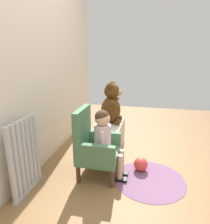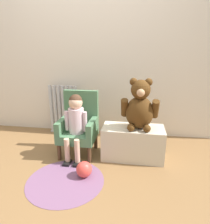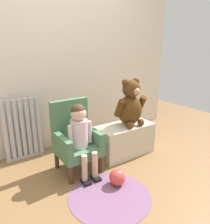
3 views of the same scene
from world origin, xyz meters
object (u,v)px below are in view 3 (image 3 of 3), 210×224
object	(u,v)px
child_armchair	(75,139)
radiator	(23,129)
low_bench	(125,139)
floor_rug	(110,196)
child_figure	(80,130)
large_teddy_bear	(130,105)
toy_ball	(117,177)

from	to	relation	value
child_armchair	radiator	bearing A→B (deg)	125.58
low_bench	floor_rug	bearing A→B (deg)	-138.00
child_armchair	child_figure	world-z (taller)	child_armchair
low_bench	large_teddy_bear	xyz separation A→B (m)	(0.06, -0.01, 0.42)
child_figure	low_bench	bearing A→B (deg)	7.02
radiator	toy_ball	bearing A→B (deg)	-60.96
radiator	child_figure	size ratio (longest dim) A/B	0.97
low_bench	radiator	bearing A→B (deg)	150.28
child_armchair	low_bench	world-z (taller)	child_armchair
child_armchair	low_bench	bearing A→B (deg)	-3.51
radiator	toy_ball	size ratio (longest dim) A/B	4.54
floor_rug	child_armchair	bearing A→B (deg)	92.44
radiator	child_figure	bearing A→B (deg)	-59.49
toy_ball	child_figure	bearing A→B (deg)	116.29
child_figure	toy_ball	world-z (taller)	child_figure
large_teddy_bear	floor_rug	bearing A→B (deg)	-141.17
child_armchair	toy_ball	world-z (taller)	child_armchair
floor_rug	toy_ball	world-z (taller)	toy_ball
low_bench	floor_rug	size ratio (longest dim) A/B	0.93
radiator	low_bench	bearing A→B (deg)	-29.72
radiator	large_teddy_bear	size ratio (longest dim) A/B	1.30
child_armchair	large_teddy_bear	bearing A→B (deg)	-4.18
child_figure	large_teddy_bear	xyz separation A→B (m)	(0.68, 0.07, 0.13)
radiator	child_armchair	size ratio (longest dim) A/B	0.96
toy_ball	floor_rug	bearing A→B (deg)	-147.47
low_bench	toy_ball	distance (m)	0.64
radiator	toy_ball	world-z (taller)	radiator
low_bench	large_teddy_bear	bearing A→B (deg)	-11.44
child_armchair	floor_rug	bearing A→B (deg)	-87.56
child_armchair	toy_ball	xyz separation A→B (m)	(0.18, -0.48, -0.26)
floor_rug	toy_ball	distance (m)	0.20
large_teddy_bear	floor_rug	size ratio (longest dim) A/B	0.75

